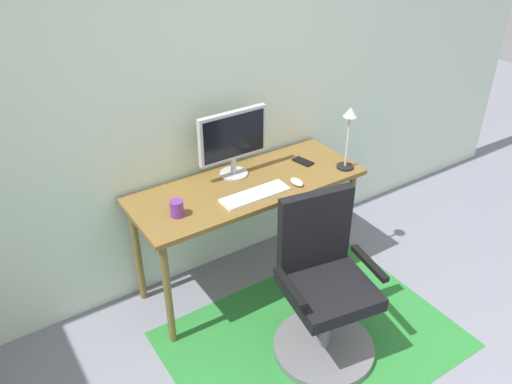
{
  "coord_description": "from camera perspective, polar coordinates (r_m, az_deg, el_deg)",
  "views": [
    {
      "loc": [
        -1.33,
        -0.49,
        2.4
      ],
      "look_at": [
        0.04,
        1.6,
        0.87
      ],
      "focal_mm": 36.46,
      "sensor_mm": 36.0,
      "label": 1
    }
  ],
  "objects": [
    {
      "name": "computer_mouse",
      "position": [
        3.2,
        4.49,
        1.1
      ],
      "size": [
        0.06,
        0.1,
        0.03
      ],
      "primitive_type": "ellipsoid",
      "color": "white",
      "rests_on": "desk"
    },
    {
      "name": "monitor",
      "position": [
        3.19,
        -2.55,
        5.87
      ],
      "size": [
        0.46,
        0.18,
        0.43
      ],
      "color": "#B2B2B7",
      "rests_on": "desk"
    },
    {
      "name": "desk",
      "position": [
        3.25,
        -0.94,
        -0.35
      ],
      "size": [
        1.48,
        0.57,
        0.77
      ],
      "color": "brown",
      "rests_on": "ground"
    },
    {
      "name": "cell_phone",
      "position": [
        3.46,
        5.18,
        3.35
      ],
      "size": [
        0.1,
        0.15,
        0.01
      ],
      "primitive_type": "cube",
      "rotation": [
        0.0,
        0.0,
        0.22
      ],
      "color": "black",
      "rests_on": "desk"
    },
    {
      "name": "office_chair",
      "position": [
        2.99,
        7.41,
        -11.46
      ],
      "size": [
        0.59,
        0.59,
        0.98
      ],
      "rotation": [
        0.0,
        0.0,
        -0.17
      ],
      "color": "slate",
      "rests_on": "ground"
    },
    {
      "name": "wall_back",
      "position": [
        3.2,
        -6.62,
        11.23
      ],
      "size": [
        6.0,
        0.1,
        2.6
      ],
      "primitive_type": "cube",
      "color": "silver",
      "rests_on": "ground"
    },
    {
      "name": "keyboard",
      "position": [
        3.08,
        -0.08,
        -0.31
      ],
      "size": [
        0.43,
        0.13,
        0.02
      ],
      "primitive_type": "cube",
      "color": "white",
      "rests_on": "desk"
    },
    {
      "name": "desk_lamp",
      "position": [
        3.31,
        10.14,
        6.76
      ],
      "size": [
        0.11,
        0.11,
        0.42
      ],
      "color": "black",
      "rests_on": "desk"
    },
    {
      "name": "area_rug",
      "position": [
        3.27,
        6.23,
        -15.77
      ],
      "size": [
        1.66,
        1.21,
        0.01
      ],
      "primitive_type": "cube",
      "color": "#287830",
      "rests_on": "ground"
    },
    {
      "name": "coffee_cup",
      "position": [
        2.92,
        -8.69,
        -1.8
      ],
      "size": [
        0.08,
        0.08,
        0.1
      ],
      "primitive_type": "cylinder",
      "color": "#692F88",
      "rests_on": "desk"
    }
  ]
}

